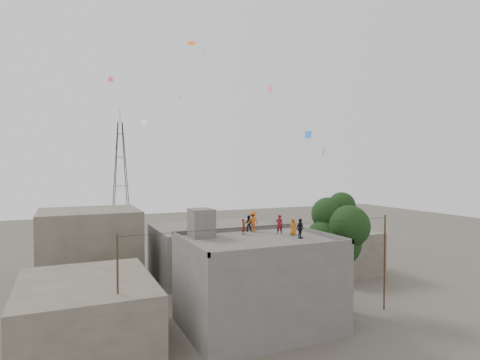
% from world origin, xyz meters
% --- Properties ---
extents(ground, '(140.00, 140.00, 0.00)m').
position_xyz_m(ground, '(0.00, 0.00, 0.00)').
color(ground, '#4D4940').
rests_on(ground, ground).
extents(main_building, '(10.00, 8.00, 6.10)m').
position_xyz_m(main_building, '(0.00, 0.00, 3.05)').
color(main_building, '#55524F').
rests_on(main_building, ground).
extents(parapet, '(10.00, 8.00, 0.30)m').
position_xyz_m(parapet, '(0.00, 0.00, 6.25)').
color(parapet, '#55524F').
rests_on(parapet, main_building).
extents(stair_head_box, '(1.60, 1.80, 2.00)m').
position_xyz_m(stair_head_box, '(-3.20, 2.60, 7.10)').
color(stair_head_box, '#55524F').
rests_on(stair_head_box, main_building).
extents(neighbor_west, '(8.00, 10.00, 4.00)m').
position_xyz_m(neighbor_west, '(-11.00, 2.00, 2.00)').
color(neighbor_west, '#555043').
rests_on(neighbor_west, ground).
extents(neighbor_north, '(12.00, 9.00, 5.00)m').
position_xyz_m(neighbor_north, '(2.00, 14.00, 2.50)').
color(neighbor_north, '#55524F').
rests_on(neighbor_north, ground).
extents(neighbor_northwest, '(9.00, 8.00, 7.00)m').
position_xyz_m(neighbor_northwest, '(-10.00, 16.00, 3.50)').
color(neighbor_northwest, '#555043').
rests_on(neighbor_northwest, ground).
extents(neighbor_east, '(7.00, 8.00, 4.40)m').
position_xyz_m(neighbor_east, '(14.00, 10.00, 2.20)').
color(neighbor_east, '#555043').
rests_on(neighbor_east, ground).
extents(tree, '(4.90, 4.60, 9.10)m').
position_xyz_m(tree, '(7.37, 0.60, 6.10)').
color(tree, black).
rests_on(tree, ground).
extents(utility_line, '(20.12, 0.62, 7.40)m').
position_xyz_m(utility_line, '(0.50, -1.25, 3.83)').
color(utility_line, black).
rests_on(utility_line, ground).
extents(transmission_tower, '(2.97, 2.97, 20.01)m').
position_xyz_m(transmission_tower, '(-4.00, 40.00, 9.07)').
color(transmission_tower, black).
rests_on(transmission_tower, ground).
extents(person_red_adult, '(0.62, 0.52, 1.46)m').
position_xyz_m(person_red_adult, '(2.44, 1.27, 6.83)').
color(person_red_adult, maroon).
rests_on(person_red_adult, main_building).
extents(person_orange_child, '(0.71, 0.70, 1.23)m').
position_xyz_m(person_orange_child, '(3.19, 0.56, 6.72)').
color(person_orange_child, '#CC6917').
rests_on(person_orange_child, main_building).
extents(person_dark_child, '(0.75, 0.69, 1.25)m').
position_xyz_m(person_dark_child, '(0.89, 3.39, 6.72)').
color(person_dark_child, black).
rests_on(person_dark_child, main_building).
extents(person_dark_adult, '(0.88, 0.65, 1.39)m').
position_xyz_m(person_dark_adult, '(2.90, -0.86, 6.80)').
color(person_dark_adult, black).
rests_on(person_dark_adult, main_building).
extents(person_orange_adult, '(1.10, 0.74, 1.57)m').
position_xyz_m(person_orange_adult, '(1.20, 3.26, 6.89)').
color(person_orange_adult, '#C65616').
rests_on(person_orange_adult, main_building).
extents(person_red_child, '(0.50, 0.50, 1.17)m').
position_xyz_m(person_red_child, '(-0.06, 2.19, 6.69)').
color(person_red_child, maroon).
rests_on(person_red_child, main_building).
extents(kites, '(19.54, 14.13, 10.62)m').
position_xyz_m(kites, '(1.04, 6.60, 16.14)').
color(kites, orange).
rests_on(kites, ground).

